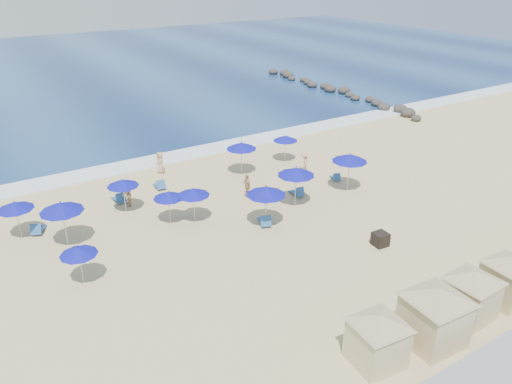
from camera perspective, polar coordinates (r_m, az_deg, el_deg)
ground at (r=28.76m, az=4.60°, el=-5.17°), size 160.00×160.00×0.00m
ocean at (r=77.61m, az=-20.85°, el=12.80°), size 160.00×80.00×0.06m
surf_line at (r=40.97m, az=-8.36°, el=4.22°), size 160.00×2.50×0.08m
rock_jetty at (r=61.01m, az=9.04°, el=11.44°), size 2.56×26.66×0.96m
trash_bin at (r=28.56m, az=14.02°, el=-5.25°), size 0.82×0.82×0.77m
cabana_0 at (r=20.42m, az=13.80°, el=-15.36°), size 4.02×4.02×2.53m
cabana_1 at (r=21.85m, az=19.86°, el=-12.43°), size 4.70×4.70×2.95m
cabana_2 at (r=23.95m, az=23.44°, el=-10.06°), size 4.15×4.15×2.61m
cabana_3 at (r=25.78m, az=27.01°, el=-8.21°), size 4.13×4.13×2.59m
umbrella_0 at (r=30.81m, az=-25.86°, el=-1.42°), size 2.04×2.04×2.32m
umbrella_1 at (r=25.44m, az=-19.65°, el=-6.36°), size 1.83×1.83×2.09m
umbrella_2 at (r=28.82m, az=-21.37°, el=-1.61°), size 2.38×2.38×2.70m
umbrella_3 at (r=29.72m, az=-7.18°, el=-0.00°), size 1.98×1.98×2.25m
umbrella_4 at (r=31.77m, az=-15.00°, el=1.02°), size 1.98×1.98×2.25m
umbrella_5 at (r=29.83m, az=-9.97°, el=-0.35°), size 1.86×1.86×2.12m
umbrella_6 at (r=28.80m, az=1.15°, el=0.13°), size 2.34×2.34×2.66m
umbrella_7 at (r=36.24m, az=-1.69°, el=5.32°), size 2.23×2.23×2.54m
umbrella_8 at (r=31.45m, az=4.60°, el=2.36°), size 2.38×2.38×2.70m
umbrella_9 at (r=38.82m, az=3.38°, el=6.17°), size 1.92×1.92×2.19m
umbrella_10 at (r=34.06m, az=10.66°, el=3.88°), size 2.41×2.41×2.74m
beach_chair_0 at (r=31.64m, az=-23.68°, el=-3.88°), size 1.09×1.49×0.75m
beach_chair_1 at (r=33.81m, az=-15.37°, el=-0.69°), size 0.67×1.40×0.76m
beach_chair_2 at (r=35.17m, az=-10.96°, el=0.80°), size 0.74×1.41×0.75m
beach_chair_3 at (r=29.84m, az=1.01°, el=-3.30°), size 1.11×1.53×0.77m
beach_chair_4 at (r=33.58m, az=4.76°, el=-0.01°), size 0.77×1.41×0.74m
beach_chair_5 at (r=36.32m, az=9.08°, el=1.68°), size 0.92×1.26×0.63m
beachgoer_0 at (r=32.88m, az=-14.53°, el=-0.35°), size 0.76×0.88×1.56m
beachgoer_1 at (r=33.16m, az=-1.04°, el=0.76°), size 0.48×0.97×1.59m
beachgoer_2 at (r=37.13m, az=5.57°, el=3.36°), size 1.11×1.14×1.57m
beachgoer_3 at (r=37.51m, az=-10.89°, el=3.32°), size 0.64×0.88×1.65m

